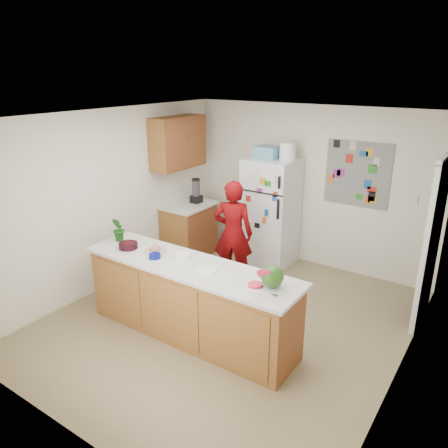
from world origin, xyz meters
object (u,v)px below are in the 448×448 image
Objects in this scene: person at (233,234)px; watermelon at (272,276)px; cherry_bowl at (128,246)px; refrigerator at (271,212)px.

person is 1.95m from watermelon.
watermelon is at bearing 113.01° from person.
person is 1.57m from cherry_bowl.
person is (-0.07, -0.98, -0.07)m from refrigerator.
person reaches higher than cherry_bowl.
refrigerator is 7.43× the size of cherry_bowl.
cherry_bowl is (-0.58, -1.45, 0.18)m from person.
refrigerator is 1.09× the size of person.
watermelon is (1.29, -2.36, 0.20)m from refrigerator.
refrigerator is at bearing -115.71° from person.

